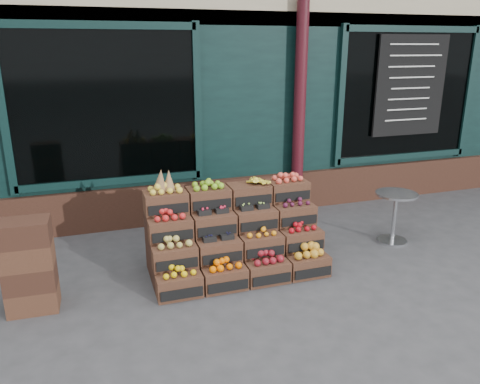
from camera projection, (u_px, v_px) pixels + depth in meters
name	position (u px, v px, depth m)	size (l,w,h in m)	color
ground	(276.00, 279.00, 5.30)	(60.00, 60.00, 0.00)	#3B3B3D
shop_facade	(178.00, 52.00, 9.20)	(12.00, 6.24, 4.80)	black
crate_display	(234.00, 238.00, 5.45)	(1.98, 0.98, 1.24)	#492A1C
spare_crates	(29.00, 266.00, 4.56)	(0.49, 0.35, 0.95)	#492A1C
bistro_table	(395.00, 212.00, 6.19)	(0.55, 0.55, 0.69)	#B6B8BD
shopkeeper	(77.00, 153.00, 6.89)	(0.75, 0.49, 2.04)	#195828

